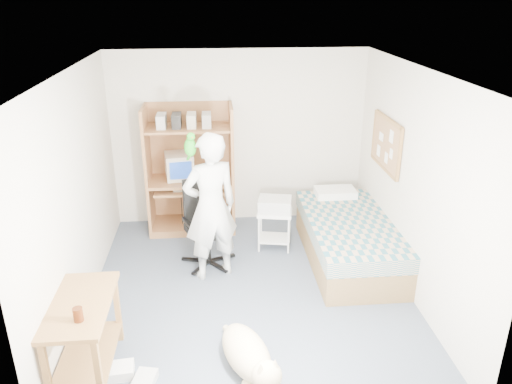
% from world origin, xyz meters
% --- Properties ---
extents(floor, '(4.00, 4.00, 0.00)m').
position_xyz_m(floor, '(0.00, 0.00, 0.00)').
color(floor, '#444C5C').
rests_on(floor, ground).
extents(wall_back, '(3.60, 0.02, 2.50)m').
position_xyz_m(wall_back, '(0.00, 2.00, 1.25)').
color(wall_back, beige).
rests_on(wall_back, floor).
extents(wall_right, '(0.02, 4.00, 2.50)m').
position_xyz_m(wall_right, '(1.80, 0.00, 1.25)').
color(wall_right, beige).
rests_on(wall_right, floor).
extents(wall_left, '(0.02, 4.00, 2.50)m').
position_xyz_m(wall_left, '(-1.80, 0.00, 1.25)').
color(wall_left, beige).
rests_on(wall_left, floor).
extents(ceiling, '(3.60, 4.00, 0.02)m').
position_xyz_m(ceiling, '(0.00, 0.00, 2.50)').
color(ceiling, white).
rests_on(ceiling, wall_back).
extents(computer_hutch, '(1.20, 0.63, 1.80)m').
position_xyz_m(computer_hutch, '(-0.70, 1.74, 0.82)').
color(computer_hutch, brown).
rests_on(computer_hutch, floor).
extents(bed, '(1.02, 2.02, 0.66)m').
position_xyz_m(bed, '(1.30, 0.62, 0.29)').
color(bed, brown).
rests_on(bed, floor).
extents(side_desk, '(0.50, 1.00, 0.75)m').
position_xyz_m(side_desk, '(-1.55, -1.20, 0.49)').
color(side_desk, olive).
rests_on(side_desk, floor).
extents(corkboard, '(0.04, 0.94, 0.66)m').
position_xyz_m(corkboard, '(1.77, 0.90, 1.45)').
color(corkboard, '#946842').
rests_on(corkboard, wall_right).
extents(office_chair, '(0.62, 0.63, 1.08)m').
position_xyz_m(office_chair, '(-0.50, 0.70, 0.38)').
color(office_chair, black).
rests_on(office_chair, floor).
extents(person, '(0.76, 0.64, 1.79)m').
position_xyz_m(person, '(-0.43, 0.40, 0.90)').
color(person, silver).
rests_on(person, floor).
extents(parrot, '(0.13, 0.23, 0.36)m').
position_xyz_m(parrot, '(-0.62, 0.41, 1.64)').
color(parrot, '#138714').
rests_on(parrot, person).
extents(dog, '(0.60, 1.10, 0.43)m').
position_xyz_m(dog, '(-0.11, -1.32, 0.19)').
color(dog, beige).
rests_on(dog, floor).
extents(printer_cart, '(0.50, 0.43, 0.53)m').
position_xyz_m(printer_cart, '(0.40, 1.02, 0.35)').
color(printer_cart, white).
rests_on(printer_cart, floor).
extents(printer, '(0.47, 0.39, 0.18)m').
position_xyz_m(printer, '(0.40, 1.02, 0.62)').
color(printer, '#B8B8B3').
rests_on(printer, printer_cart).
extents(crt_monitor, '(0.43, 0.45, 0.35)m').
position_xyz_m(crt_monitor, '(-0.85, 1.75, 0.95)').
color(crt_monitor, beige).
rests_on(crt_monitor, computer_hutch).
extents(keyboard, '(0.46, 0.19, 0.03)m').
position_xyz_m(keyboard, '(-0.72, 1.58, 0.67)').
color(keyboard, beige).
rests_on(keyboard, computer_hutch).
extents(pencil_cup, '(0.08, 0.08, 0.12)m').
position_xyz_m(pencil_cup, '(-0.33, 1.65, 0.82)').
color(pencil_cup, gold).
rests_on(pencil_cup, computer_hutch).
extents(drink_glass, '(0.08, 0.08, 0.12)m').
position_xyz_m(drink_glass, '(-1.50, -1.45, 0.81)').
color(drink_glass, '#421B0A').
rests_on(drink_glass, side_desk).
extents(floor_box_a, '(0.27, 0.22, 0.10)m').
position_xyz_m(floor_box_a, '(-1.28, -1.26, 0.05)').
color(floor_box_a, white).
rests_on(floor_box_a, floor).
extents(floor_box_b, '(0.22, 0.25, 0.08)m').
position_xyz_m(floor_box_b, '(-1.04, -1.38, 0.04)').
color(floor_box_b, beige).
rests_on(floor_box_b, floor).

